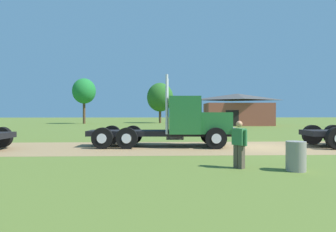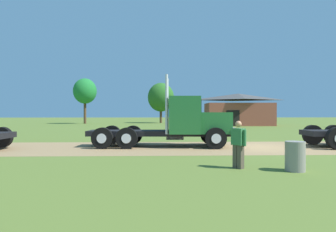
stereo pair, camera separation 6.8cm
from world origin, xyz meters
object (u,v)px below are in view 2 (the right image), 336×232
(visitor_standing_near, at_px, (238,143))
(steel_barrel, at_px, (295,156))
(truck_foreground_white, at_px, (181,123))
(shed_building, at_px, (238,110))

(visitor_standing_near, height_order, steel_barrel, visitor_standing_near)
(visitor_standing_near, relative_size, steel_barrel, 1.68)
(truck_foreground_white, bearing_deg, steel_barrel, -65.66)
(visitor_standing_near, bearing_deg, shed_building, 74.25)
(visitor_standing_near, height_order, shed_building, shed_building)
(truck_foreground_white, xyz_separation_m, steel_barrel, (3.05, -6.74, -0.80))
(truck_foreground_white, relative_size, shed_building, 0.79)
(visitor_standing_near, bearing_deg, truck_foreground_white, 102.56)
(visitor_standing_near, distance_m, shed_building, 33.73)
(steel_barrel, height_order, shed_building, shed_building)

